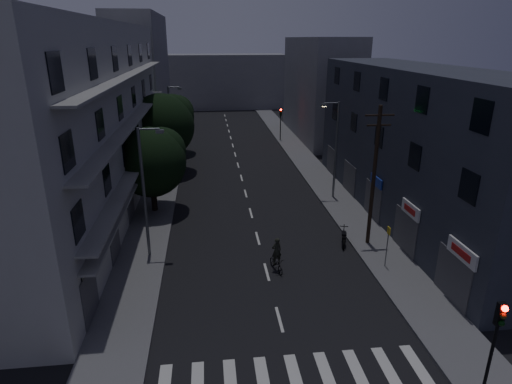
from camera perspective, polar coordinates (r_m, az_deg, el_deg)
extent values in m
plane|color=black|center=(42.31, -2.01, 2.11)|extent=(160.00, 160.00, 0.00)
cube|color=#565659|center=(42.40, -12.17, 1.81)|extent=(3.00, 90.00, 0.15)
cube|color=#565659|center=(43.49, 7.90, 2.53)|extent=(3.00, 90.00, 0.15)
cube|color=beige|center=(18.51, 1.03, -24.19)|extent=(0.50, 3.00, 0.01)
cube|color=beige|center=(18.68, 5.35, -23.78)|extent=(0.50, 3.00, 0.01)
cube|color=beige|center=(18.94, 9.55, -23.27)|extent=(0.50, 3.00, 0.01)
cube|color=beige|center=(19.29, 13.58, -22.67)|extent=(0.50, 3.00, 0.01)
cube|color=beige|center=(19.71, 17.41, -22.00)|extent=(0.50, 3.00, 0.01)
cube|color=beige|center=(20.21, 21.04, -21.28)|extent=(0.50, 3.00, 0.01)
cube|color=beige|center=(21.69, 3.14, -16.57)|extent=(0.15, 2.00, 0.01)
cube|color=beige|center=(25.40, 1.44, -10.59)|extent=(0.15, 2.00, 0.01)
cube|color=beige|center=(29.34, 0.22, -6.17)|extent=(0.15, 2.00, 0.01)
cube|color=beige|center=(33.42, -0.68, -2.81)|extent=(0.15, 2.00, 0.01)
cube|color=beige|center=(37.59, -1.39, -0.19)|extent=(0.15, 2.00, 0.01)
cube|color=beige|center=(41.83, -1.95, 1.91)|extent=(0.15, 2.00, 0.01)
cube|color=beige|center=(46.13, -2.41, 3.62)|extent=(0.15, 2.00, 0.01)
cube|color=beige|center=(50.45, -2.79, 5.03)|extent=(0.15, 2.00, 0.01)
cube|color=beige|center=(54.81, -3.12, 6.22)|extent=(0.15, 2.00, 0.01)
cube|color=beige|center=(59.19, -3.39, 7.24)|extent=(0.15, 2.00, 0.01)
cube|color=beige|center=(63.58, -3.63, 8.11)|extent=(0.15, 2.00, 0.01)
cube|color=beige|center=(67.99, -3.84, 8.88)|extent=(0.15, 2.00, 0.01)
cube|color=beige|center=(72.41, -4.03, 9.54)|extent=(0.15, 2.00, 0.01)
cube|color=beige|center=(76.83, -4.19, 10.14)|extent=(0.15, 2.00, 0.01)
cube|color=#A2A39E|center=(34.85, -21.47, 8.78)|extent=(6.00, 36.00, 14.00)
cube|color=black|center=(21.98, -21.49, -11.33)|extent=(0.06, 1.60, 1.60)
cube|color=black|center=(27.16, -18.49, -4.86)|extent=(0.06, 1.60, 1.60)
cube|color=black|center=(32.61, -16.50, -0.49)|extent=(0.06, 1.60, 1.60)
cube|color=black|center=(38.23, -15.10, 2.61)|extent=(0.06, 1.60, 1.60)
cube|color=black|center=(43.96, -14.05, 4.91)|extent=(0.06, 1.60, 1.60)
cube|color=black|center=(49.74, -13.24, 6.68)|extent=(0.06, 1.60, 1.60)
cube|color=black|center=(20.59, -22.60, -3.65)|extent=(0.06, 1.60, 1.60)
cube|color=black|center=(26.04, -19.24, 1.57)|extent=(0.06, 1.60, 1.60)
cube|color=black|center=(31.69, -17.06, 4.95)|extent=(0.06, 1.60, 1.60)
cube|color=black|center=(37.45, -15.53, 7.29)|extent=(0.06, 1.60, 1.60)
cube|color=black|center=(43.28, -14.40, 9.01)|extent=(0.06, 1.60, 1.60)
cube|color=black|center=(49.14, -13.53, 10.31)|extent=(0.06, 1.60, 1.60)
cube|color=black|center=(19.62, -23.82, 4.97)|extent=(0.06, 1.60, 1.60)
cube|color=black|center=(25.28, -20.06, 8.47)|extent=(0.06, 1.60, 1.60)
cube|color=black|center=(31.07, -17.66, 10.65)|extent=(0.06, 1.60, 1.60)
cube|color=black|center=(36.93, -15.99, 12.14)|extent=(0.06, 1.60, 1.60)
cube|color=black|center=(42.83, -14.77, 13.21)|extent=(0.06, 1.60, 1.60)
cube|color=black|center=(48.75, -13.84, 14.02)|extent=(0.06, 1.60, 1.60)
cube|color=black|center=(19.15, -25.18, 14.24)|extent=(0.06, 1.60, 1.60)
cube|color=black|center=(24.92, -20.95, 15.68)|extent=(0.06, 1.60, 1.60)
cube|color=black|center=(30.78, -18.30, 16.53)|extent=(0.06, 1.60, 1.60)
cube|color=black|center=(36.68, -16.48, 17.08)|extent=(0.06, 1.60, 1.60)
cube|color=black|center=(42.61, -15.16, 17.48)|extent=(0.06, 1.60, 1.60)
cube|color=black|center=(48.56, -14.16, 17.77)|extent=(0.06, 1.60, 1.60)
cube|color=gray|center=(34.77, -15.27, 4.34)|extent=(1.00, 32.40, 0.12)
cube|color=gray|center=(34.09, -15.75, 9.53)|extent=(1.00, 32.40, 0.12)
cube|color=gray|center=(33.71, -16.27, 14.88)|extent=(1.00, 32.40, 0.12)
cube|color=gray|center=(35.03, -15.30, 2.92)|extent=(0.80, 32.40, 0.12)
cube|color=#424247|center=(22.28, -21.27, -12.66)|extent=(0.06, 2.40, 2.40)
cube|color=#424247|center=(27.40, -18.33, -6.00)|extent=(0.06, 2.40, 2.40)
cube|color=#424247|center=(32.82, -16.38, -1.47)|extent=(0.06, 2.40, 2.40)
cube|color=#424247|center=(38.41, -15.00, 1.76)|extent=(0.06, 2.40, 2.40)
cube|color=#424247|center=(44.11, -13.97, 4.16)|extent=(0.06, 2.40, 2.40)
cube|color=#424247|center=(49.88, -13.17, 6.01)|extent=(0.06, 2.40, 2.40)
cube|color=#2A2D39|center=(33.68, 20.43, 5.95)|extent=(6.00, 28.00, 11.00)
cube|color=black|center=(22.41, 26.51, 0.64)|extent=(0.06, 1.40, 1.50)
cube|color=black|center=(26.96, 20.42, 4.47)|extent=(0.06, 1.40, 1.50)
cube|color=black|center=(31.82, 16.09, 7.14)|extent=(0.06, 1.40, 1.50)
cube|color=black|center=(36.85, 12.90, 9.07)|extent=(0.06, 1.40, 1.50)
cube|color=black|center=(42.01, 10.46, 10.51)|extent=(0.06, 1.40, 1.50)
cube|color=black|center=(21.68, 27.85, 8.91)|extent=(0.06, 1.40, 1.50)
cube|color=black|center=(26.36, 21.28, 11.40)|extent=(0.06, 1.40, 1.50)
cube|color=black|center=(31.30, 16.67, 13.04)|extent=(0.06, 1.40, 1.50)
cube|color=black|center=(36.41, 13.30, 14.17)|extent=(0.06, 1.40, 1.50)
cube|color=black|center=(41.62, 10.75, 14.99)|extent=(0.06, 1.40, 1.50)
cube|color=#424247|center=(24.30, 24.71, -10.34)|extent=(0.06, 3.00, 2.60)
cube|color=#424247|center=(28.55, 19.23, -5.04)|extent=(0.06, 3.00, 2.60)
cube|color=#424247|center=(33.17, 15.28, -1.13)|extent=(0.06, 3.00, 2.60)
cube|color=#424247|center=(38.03, 12.33, 1.81)|extent=(0.06, 3.00, 2.60)
cube|color=#424247|center=(43.04, 10.04, 4.07)|extent=(0.06, 3.00, 2.60)
cube|color=silver|center=(23.13, 25.78, -7.28)|extent=(0.12, 2.40, 0.80)
cube|color=#B21414|center=(23.09, 25.61, -7.30)|extent=(0.02, 1.60, 0.36)
cube|color=silver|center=(27.47, 19.93, -2.25)|extent=(0.12, 2.20, 0.80)
cube|color=#B21414|center=(27.43, 19.78, -2.26)|extent=(0.02, 1.40, 0.36)
cube|color=navy|center=(32.16, 15.75, 1.38)|extent=(0.12, 2.00, 0.70)
cube|color=slate|center=(63.99, -15.01, 14.82)|extent=(6.00, 20.00, 16.00)
cube|color=slate|center=(59.49, 8.45, 13.47)|extent=(6.00, 20.00, 13.00)
cube|color=slate|center=(85.61, -4.57, 14.49)|extent=(24.00, 8.00, 10.00)
cylinder|color=black|center=(33.92, -13.54, 0.43)|extent=(0.44, 0.44, 3.54)
sphere|color=black|center=(33.30, -13.83, 3.87)|extent=(5.31, 5.31, 5.31)
sphere|color=black|center=(33.67, -12.45, 5.33)|extent=(3.72, 3.72, 3.72)
sphere|color=black|center=(32.78, -15.15, 4.23)|extent=(3.45, 3.45, 3.45)
cylinder|color=black|center=(43.65, -12.21, 5.30)|extent=(0.44, 0.44, 4.20)
sphere|color=black|center=(43.11, -12.46, 8.54)|extent=(6.33, 6.33, 6.33)
sphere|color=black|center=(43.66, -11.18, 9.83)|extent=(4.43, 4.43, 4.43)
sphere|color=black|center=(42.49, -13.66, 8.95)|extent=(4.11, 4.11, 4.11)
cylinder|color=black|center=(51.06, -11.22, 7.14)|extent=(0.44, 0.44, 3.66)
sphere|color=black|center=(50.64, -11.38, 9.56)|extent=(5.47, 5.47, 5.47)
sphere|color=black|center=(51.14, -10.45, 10.49)|extent=(3.83, 3.83, 3.83)
sphere|color=black|center=(50.10, -12.25, 9.87)|extent=(3.55, 3.55, 3.55)
cylinder|color=black|center=(18.83, 28.68, -19.20)|extent=(0.12, 0.12, 3.20)
cube|color=black|center=(17.69, 29.79, -13.94)|extent=(0.28, 0.22, 0.90)
sphere|color=#FF0C05|center=(17.43, 30.27, -13.28)|extent=(0.22, 0.22, 0.22)
sphere|color=#3F330C|center=(17.58, 30.10, -14.11)|extent=(0.22, 0.22, 0.22)
sphere|color=black|center=(17.74, 29.93, -14.92)|extent=(0.22, 0.22, 0.22)
cylinder|color=black|center=(57.02, 3.27, 8.55)|extent=(0.12, 0.12, 3.20)
cube|color=black|center=(56.66, 3.31, 10.58)|extent=(0.28, 0.22, 0.90)
sphere|color=#FF0C05|center=(56.46, 3.35, 10.89)|extent=(0.22, 0.22, 0.22)
sphere|color=#3F330C|center=(56.51, 3.34, 10.59)|extent=(0.22, 0.22, 0.22)
sphere|color=black|center=(56.56, 3.33, 10.29)|extent=(0.22, 0.22, 0.22)
cylinder|color=black|center=(56.31, -10.18, 8.13)|extent=(0.12, 0.12, 3.20)
cube|color=black|center=(55.94, -10.31, 10.18)|extent=(0.28, 0.22, 0.90)
sphere|color=black|center=(55.74, -10.34, 10.49)|extent=(0.22, 0.22, 0.22)
sphere|color=#3F330C|center=(55.79, -10.32, 10.19)|extent=(0.22, 0.22, 0.22)
sphere|color=#0CFF26|center=(55.84, -10.30, 9.89)|extent=(0.22, 0.22, 0.22)
cylinder|color=slate|center=(26.18, -14.70, -0.30)|extent=(0.18, 0.18, 8.00)
cylinder|color=slate|center=(25.07, -14.11, 8.16)|extent=(1.20, 0.10, 0.10)
cube|color=slate|center=(25.02, -12.71, 7.90)|extent=(0.45, 0.25, 0.18)
cube|color=#4C4C4C|center=(25.04, -12.69, 7.68)|extent=(0.35, 0.18, 0.04)
cylinder|color=slate|center=(35.86, 10.59, 5.42)|extent=(0.18, 0.18, 8.00)
cylinder|color=slate|center=(34.94, 10.04, 11.61)|extent=(1.20, 0.10, 0.10)
cube|color=slate|center=(34.80, 9.06, 11.38)|extent=(0.45, 0.25, 0.18)
cube|color=#FFD88C|center=(34.81, 9.05, 11.22)|extent=(0.35, 0.18, 0.04)
cylinder|color=slate|center=(47.32, -11.35, 8.83)|extent=(0.18, 0.18, 8.00)
cylinder|color=slate|center=(46.71, -10.92, 13.56)|extent=(1.20, 0.10, 0.10)
cube|color=slate|center=(46.69, -10.16, 13.42)|extent=(0.45, 0.25, 0.18)
cube|color=#4C4C4C|center=(46.70, -10.15, 13.30)|extent=(0.35, 0.18, 0.04)
cylinder|color=black|center=(27.75, 15.42, 1.87)|extent=(0.24, 0.24, 9.00)
cube|color=black|center=(26.85, 16.18, 9.81)|extent=(1.80, 0.10, 0.10)
cube|color=black|center=(26.95, 16.06, 8.55)|extent=(1.50, 0.10, 0.10)
cylinder|color=#595B60|center=(26.23, 17.06, -7.04)|extent=(0.06, 0.06, 2.50)
cube|color=yellow|center=(25.79, 17.30, -4.95)|extent=(0.05, 0.35, 0.45)
torus|color=black|center=(28.37, 11.60, -6.91)|extent=(0.30, 0.70, 0.70)
torus|color=black|center=(29.44, 11.57, -5.88)|extent=(0.30, 0.70, 0.70)
cube|color=black|center=(28.77, 11.63, -5.81)|extent=(0.55, 1.12, 0.35)
cube|color=black|center=(28.53, 11.67, -5.47)|extent=(0.41, 0.51, 0.10)
cylinder|color=black|center=(29.21, 11.63, -5.13)|extent=(0.18, 0.43, 0.84)
cube|color=black|center=(29.18, 11.67, -4.51)|extent=(0.54, 0.19, 0.04)
imported|color=black|center=(25.37, 2.73, -9.54)|extent=(1.02, 1.75, 0.87)
imported|color=black|center=(24.97, 2.76, -7.87)|extent=(0.70, 0.56, 1.67)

